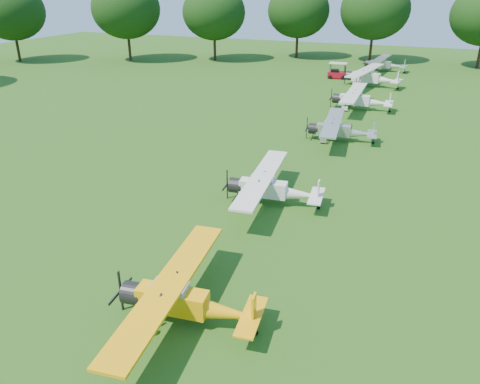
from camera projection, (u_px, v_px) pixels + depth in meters
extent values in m
plane|color=#245014|center=(284.00, 193.00, 29.86)|extent=(160.00, 160.00, 0.00)
cylinder|color=black|center=(480.00, 53.00, 71.72)|extent=(0.44, 0.44, 4.51)
cylinder|color=black|center=(371.00, 47.00, 77.63)|extent=(0.44, 0.44, 4.74)
ellipsoid|color=black|center=(375.00, 10.00, 75.25)|extent=(11.05, 11.05, 9.39)
cylinder|color=black|center=(297.00, 44.00, 81.76)|extent=(0.44, 0.44, 4.49)
ellipsoid|color=black|center=(299.00, 11.00, 79.50)|extent=(10.47, 10.47, 8.90)
cylinder|color=black|center=(215.00, 47.00, 79.06)|extent=(0.44, 0.44, 4.44)
ellipsoid|color=black|center=(214.00, 12.00, 76.82)|extent=(10.36, 10.36, 8.80)
cylinder|color=black|center=(129.00, 46.00, 78.72)|extent=(0.44, 0.44, 4.77)
ellipsoid|color=black|center=(126.00, 9.00, 76.32)|extent=(11.14, 11.14, 9.47)
cylinder|color=black|center=(18.00, 47.00, 77.99)|extent=(0.44, 0.44, 4.56)
ellipsoid|color=black|center=(11.00, 11.00, 75.69)|extent=(10.64, 10.64, 9.04)
cube|color=#FFAD0A|center=(173.00, 300.00, 18.37)|extent=(2.92, 1.14, 0.93)
cone|color=#FFAD0A|center=(231.00, 314.00, 17.83)|extent=(2.56, 1.06, 0.80)
cube|color=#8CA5B2|center=(170.00, 290.00, 18.19)|extent=(1.50, 0.96, 0.49)
cylinder|color=black|center=(134.00, 293.00, 18.78)|extent=(0.89, 1.00, 0.93)
cube|color=black|center=(121.00, 291.00, 18.93)|extent=(0.06, 0.11, 1.87)
cube|color=#FFAD0A|center=(169.00, 285.00, 18.10)|extent=(2.27, 9.52, 0.12)
cube|color=#FFAD0A|center=(254.00, 308.00, 17.43)|extent=(0.14, 0.50, 1.16)
cube|color=#FFAD0A|center=(251.00, 316.00, 17.62)|extent=(1.01, 2.56, 0.08)
cylinder|color=black|center=(145.00, 329.00, 17.84)|extent=(0.55, 0.20, 0.53)
cylinder|color=black|center=(168.00, 294.00, 19.80)|extent=(0.55, 0.20, 0.53)
cylinder|color=black|center=(256.00, 333.00, 17.88)|extent=(0.22, 0.09, 0.21)
cube|color=silver|center=(263.00, 188.00, 28.24)|extent=(2.93, 1.13, 0.94)
cone|color=silver|center=(303.00, 195.00, 27.69)|extent=(2.57, 1.05, 0.81)
cube|color=#8CA5B2|center=(262.00, 181.00, 28.06)|extent=(1.51, 0.96, 0.49)
cylinder|color=black|center=(236.00, 185.00, 28.67)|extent=(0.89, 1.01, 0.93)
cube|color=black|center=(227.00, 184.00, 28.81)|extent=(0.06, 0.11, 1.88)
cube|color=silver|center=(262.00, 177.00, 27.97)|extent=(2.23, 9.57, 0.13)
cube|color=silver|center=(318.00, 190.00, 27.28)|extent=(0.14, 0.50, 1.16)
cube|color=silver|center=(316.00, 196.00, 27.47)|extent=(1.00, 2.57, 0.08)
cylinder|color=black|center=(247.00, 205.00, 27.72)|extent=(0.55, 0.20, 0.54)
cylinder|color=black|center=(256.00, 190.00, 29.68)|extent=(0.55, 0.20, 0.54)
cylinder|color=black|center=(319.00, 208.00, 27.73)|extent=(0.22, 0.09, 0.21)
cube|color=silver|center=(333.00, 130.00, 39.34)|extent=(2.88, 1.13, 0.92)
cone|color=silver|center=(362.00, 134.00, 38.81)|extent=(2.53, 1.05, 0.79)
cube|color=#8CA5B2|center=(333.00, 124.00, 39.16)|extent=(1.48, 0.95, 0.48)
cylinder|color=black|center=(314.00, 129.00, 39.74)|extent=(0.88, 0.99, 0.91)
cube|color=black|center=(307.00, 128.00, 39.88)|extent=(0.06, 0.11, 1.84)
cube|color=silver|center=(333.00, 122.00, 39.07)|extent=(2.26, 9.39, 0.12)
cube|color=silver|center=(374.00, 130.00, 38.42)|extent=(0.14, 0.49, 1.14)
cube|color=silver|center=(372.00, 134.00, 38.60)|extent=(1.01, 2.52, 0.08)
cylinder|color=black|center=(323.00, 141.00, 38.82)|extent=(0.54, 0.20, 0.53)
cylinder|color=black|center=(326.00, 133.00, 40.74)|extent=(0.54, 0.20, 0.53)
cylinder|color=black|center=(373.00, 143.00, 38.86)|extent=(0.22, 0.09, 0.21)
cube|color=silver|center=(354.00, 100.00, 48.94)|extent=(3.09, 0.95, 1.01)
cone|color=silver|center=(380.00, 103.00, 48.16)|extent=(2.70, 0.90, 0.87)
cube|color=#8CA5B2|center=(354.00, 95.00, 48.76)|extent=(1.55, 0.91, 0.53)
cylinder|color=black|center=(337.00, 98.00, 49.54)|extent=(0.88, 1.01, 1.00)
cube|color=black|center=(331.00, 98.00, 49.74)|extent=(0.06, 0.12, 2.02)
cube|color=silver|center=(354.00, 92.00, 48.66)|extent=(1.53, 10.21, 0.13)
cube|color=silver|center=(390.00, 99.00, 47.65)|extent=(0.10, 0.53, 1.25)
cube|color=silver|center=(389.00, 104.00, 47.86)|extent=(0.85, 2.70, 0.09)
cylinder|color=black|center=(345.00, 109.00, 48.47)|extent=(0.58, 0.16, 0.58)
cylinder|color=black|center=(348.00, 103.00, 50.52)|extent=(0.58, 0.16, 0.58)
cylinder|color=black|center=(390.00, 111.00, 48.13)|extent=(0.23, 0.08, 0.23)
cube|color=silver|center=(366.00, 77.00, 59.75)|extent=(3.60, 1.59, 1.14)
cone|color=silver|center=(389.00, 81.00, 58.44)|extent=(3.16, 1.46, 0.98)
cube|color=#8CA5B2|center=(366.00, 72.00, 59.55)|extent=(1.88, 1.27, 0.60)
cylinder|color=black|center=(350.00, 76.00, 60.72)|extent=(1.15, 1.27, 1.13)
cube|color=black|center=(345.00, 75.00, 61.05)|extent=(0.09, 0.14, 2.28)
cube|color=silver|center=(366.00, 70.00, 59.44)|extent=(3.43, 11.61, 0.15)
cube|color=silver|center=(398.00, 77.00, 57.70)|extent=(0.20, 0.61, 1.41)
cube|color=silver|center=(397.00, 81.00, 57.96)|extent=(1.41, 3.15, 0.10)
cylinder|color=black|center=(355.00, 85.00, 59.43)|extent=(0.67, 0.28, 0.65)
cylinder|color=black|center=(362.00, 81.00, 61.55)|extent=(0.67, 0.28, 0.65)
cylinder|color=black|center=(398.00, 89.00, 58.23)|extent=(0.27, 0.13, 0.26)
cube|color=silver|center=(380.00, 64.00, 69.92)|extent=(3.09, 1.18, 0.99)
cone|color=silver|center=(398.00, 67.00, 68.92)|extent=(2.71, 1.10, 0.85)
cube|color=#8CA5B2|center=(380.00, 61.00, 69.74)|extent=(1.59, 1.01, 0.52)
cylinder|color=black|center=(368.00, 63.00, 70.67)|extent=(0.94, 1.06, 0.98)
cube|color=black|center=(364.00, 63.00, 70.92)|extent=(0.07, 0.12, 1.98)
cube|color=silver|center=(380.00, 59.00, 69.65)|extent=(2.33, 10.08, 0.13)
cube|color=silver|center=(405.00, 64.00, 68.33)|extent=(0.14, 0.53, 1.23)
cube|color=silver|center=(404.00, 67.00, 68.54)|extent=(1.05, 2.70, 0.08)
cylinder|color=black|center=(373.00, 70.00, 69.57)|extent=(0.58, 0.21, 0.57)
cylinder|color=black|center=(376.00, 67.00, 71.48)|extent=(0.58, 0.21, 0.57)
cylinder|color=black|center=(404.00, 72.00, 68.79)|extent=(0.23, 0.10, 0.23)
cube|color=#A00B1C|center=(337.00, 75.00, 64.73)|extent=(2.61, 1.57, 0.80)
cube|color=black|center=(335.00, 71.00, 64.64)|extent=(1.12, 1.33, 0.51)
cube|color=silver|center=(338.00, 63.00, 64.09)|extent=(2.51, 1.67, 0.09)
cylinder|color=black|center=(330.00, 77.00, 64.45)|extent=(0.51, 0.20, 0.50)
cylinder|color=black|center=(331.00, 75.00, 65.68)|extent=(0.51, 0.20, 0.50)
cylinder|color=black|center=(343.00, 78.00, 64.00)|extent=(0.51, 0.20, 0.50)
cylinder|color=black|center=(344.00, 76.00, 65.23)|extent=(0.51, 0.20, 0.50)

